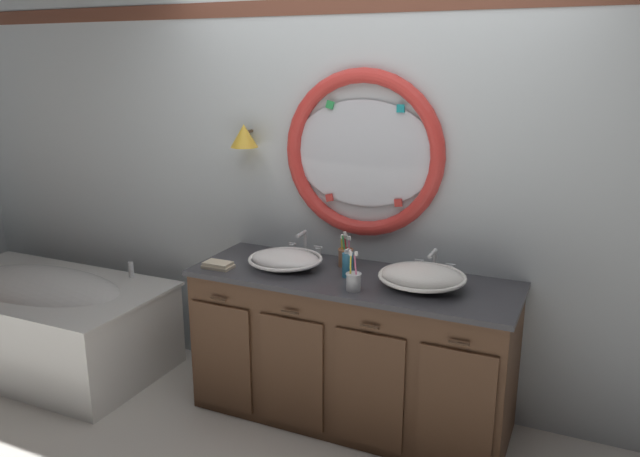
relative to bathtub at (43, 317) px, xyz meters
name	(u,v)px	position (x,y,z in m)	size (l,w,h in m)	color
ground_plane	(327,435)	(2.09, 0.03, -0.35)	(14.00, 14.00, 0.00)	silver
back_wall_assembly	(367,185)	(2.09, 0.61, 0.97)	(6.40, 0.26, 2.60)	silver
vanity_counter	(351,348)	(2.13, 0.27, 0.08)	(1.83, 0.66, 0.87)	brown
bathtub	(43,317)	(0.00, 0.00, 0.00)	(1.68, 0.91, 0.69)	white
sink_basin_left	(285,259)	(1.73, 0.24, 0.57)	(0.43, 0.43, 0.10)	white
sink_basin_right	(422,277)	(2.54, 0.24, 0.58)	(0.46, 0.46, 0.13)	white
faucet_set_left	(305,246)	(1.73, 0.50, 0.58)	(0.23, 0.13, 0.16)	silver
faucet_set_right	(434,264)	(2.54, 0.49, 0.58)	(0.23, 0.15, 0.15)	silver
toothbrush_holder_left	(346,256)	(2.03, 0.42, 0.58)	(0.09, 0.09, 0.21)	#996647
toothbrush_holder_right	(354,280)	(2.22, 0.07, 0.57)	(0.08, 0.08, 0.21)	silver
soap_dispenser	(348,264)	(2.11, 0.25, 0.59)	(0.06, 0.07, 0.17)	#388EBC
folded_hand_towel	(218,265)	(1.38, 0.08, 0.54)	(0.17, 0.10, 0.04)	beige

